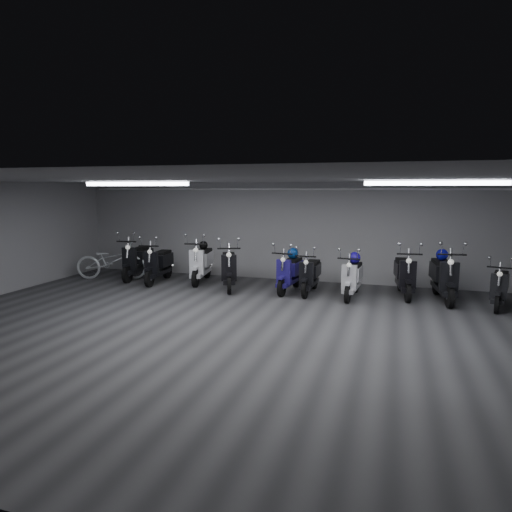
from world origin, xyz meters
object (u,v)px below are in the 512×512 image
(scooter_0, at_px, (137,254))
(helmet_3, at_px, (203,245))
(scooter_3, at_px, (229,262))
(scooter_2, at_px, (201,257))
(bicycle, at_px, (111,257))
(scooter_4, at_px, (290,266))
(scooter_9, at_px, (500,281))
(helmet_0, at_px, (355,258))
(scooter_8, at_px, (444,270))
(scooter_7, at_px, (405,268))
(helmet_1, at_px, (293,253))
(scooter_1, at_px, (158,258))
(scooter_5, at_px, (310,269))
(scooter_6, at_px, (352,271))
(helmet_2, at_px, (442,255))

(scooter_0, xyz_separation_m, helmet_3, (1.97, 0.33, 0.30))
(scooter_0, height_order, scooter_3, scooter_0)
(scooter_2, height_order, bicycle, scooter_2)
(scooter_2, relative_size, scooter_4, 1.10)
(scooter_9, height_order, bicycle, bicycle)
(scooter_2, xyz_separation_m, helmet_0, (4.26, -0.32, 0.22))
(scooter_8, distance_m, scooter_9, 1.19)
(scooter_7, distance_m, helmet_1, 2.80)
(helmet_1, distance_m, helmet_3, 2.74)
(scooter_0, bearing_deg, bicycle, -164.34)
(scooter_0, relative_size, scooter_9, 1.18)
(scooter_3, xyz_separation_m, scooter_7, (4.43, 0.48, -0.01))
(scooter_1, relative_size, helmet_1, 6.40)
(scooter_5, bearing_deg, scooter_0, 178.00)
(scooter_8, bearing_deg, scooter_0, 171.61)
(scooter_2, height_order, helmet_1, scooter_2)
(scooter_4, distance_m, scooter_9, 4.83)
(scooter_1, distance_m, scooter_6, 5.40)
(helmet_0, relative_size, helmet_2, 1.05)
(scooter_1, xyz_separation_m, helmet_3, (1.11, 0.64, 0.33))
(scooter_7, relative_size, helmet_1, 6.54)
(scooter_9, distance_m, helmet_3, 7.56)
(scooter_8, distance_m, helmet_3, 6.40)
(scooter_5, relative_size, helmet_3, 6.93)
(scooter_3, relative_size, helmet_3, 7.82)
(helmet_0, height_order, helmet_1, helmet_1)
(bicycle, xyz_separation_m, helmet_0, (6.97, 0.02, 0.29))
(scooter_0, relative_size, scooter_7, 1.03)
(scooter_5, bearing_deg, scooter_8, 4.99)
(scooter_0, xyz_separation_m, scooter_4, (4.65, -0.32, -0.07))
(scooter_9, distance_m, bicycle, 10.18)
(bicycle, xyz_separation_m, helmet_3, (2.67, 0.61, 0.37))
(scooter_7, relative_size, bicycle, 0.94)
(scooter_0, bearing_deg, scooter_1, -25.34)
(helmet_2, bearing_deg, scooter_0, -179.36)
(scooter_9, xyz_separation_m, helmet_2, (-1.17, 0.59, 0.45))
(scooter_8, bearing_deg, scooter_1, 173.79)
(scooter_3, height_order, scooter_6, scooter_3)
(scooter_5, relative_size, scooter_7, 0.90)
(scooter_6, relative_size, helmet_1, 5.97)
(scooter_1, height_order, helmet_3, scooter_1)
(scooter_4, bearing_deg, helmet_2, 12.52)
(scooter_4, height_order, scooter_6, scooter_4)
(scooter_4, xyz_separation_m, helmet_1, (0.03, 0.25, 0.30))
(scooter_6, bearing_deg, scooter_5, 176.84)
(scooter_4, relative_size, scooter_9, 1.07)
(scooter_9, bearing_deg, helmet_3, -172.10)
(helmet_3, bearing_deg, scooter_0, -170.36)
(helmet_2, height_order, helmet_3, helmet_2)
(scooter_1, xyz_separation_m, helmet_1, (3.82, 0.23, 0.27))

